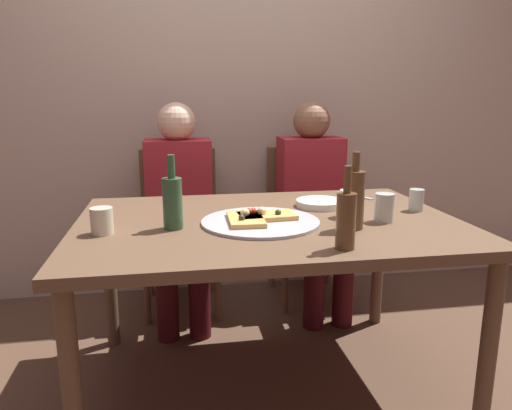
{
  "coord_description": "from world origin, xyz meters",
  "views": [
    {
      "loc": [
        -0.36,
        -1.81,
        1.21
      ],
      "look_at": [
        -0.04,
        0.04,
        0.78
      ],
      "focal_mm": 33.78,
      "sensor_mm": 36.0,
      "label": 1
    }
  ],
  "objects_px": {
    "plate_stack": "(320,203)",
    "pizza_slice_extra": "(266,215)",
    "pizza_tray": "(260,222)",
    "pizza_slice_last": "(246,218)",
    "tumbler_far": "(102,221)",
    "short_glass": "(416,200)",
    "wine_bottle": "(173,201)",
    "wine_glass": "(384,208)",
    "guest_in_beanie": "(314,197)",
    "water_bottle": "(354,199)",
    "chair_right": "(306,212)",
    "tumbler_near": "(349,203)",
    "chair_left": "(180,218)",
    "guest_in_sweater": "(179,202)",
    "table_knife": "(355,196)",
    "beer_bottle": "(346,219)",
    "dining_table": "(268,236)"
  },
  "relations": [
    {
      "from": "plate_stack",
      "to": "pizza_slice_extra",
      "type": "bearing_deg",
      "value": -143.58
    },
    {
      "from": "pizza_tray",
      "to": "pizza_slice_last",
      "type": "xyz_separation_m",
      "value": [
        -0.06,
        -0.0,
        0.02
      ]
    },
    {
      "from": "tumbler_far",
      "to": "short_glass",
      "type": "xyz_separation_m",
      "value": [
        1.27,
        0.14,
        -0.0
      ]
    },
    {
      "from": "wine_bottle",
      "to": "wine_glass",
      "type": "height_order",
      "value": "wine_bottle"
    },
    {
      "from": "guest_in_beanie",
      "to": "water_bottle",
      "type": "bearing_deg",
      "value": 81.86
    },
    {
      "from": "tumbler_far",
      "to": "guest_in_beanie",
      "type": "bearing_deg",
      "value": 39.84
    },
    {
      "from": "pizza_slice_extra",
      "to": "short_glass",
      "type": "distance_m",
      "value": 0.67
    },
    {
      "from": "tumbler_far",
      "to": "short_glass",
      "type": "height_order",
      "value": "tumbler_far"
    },
    {
      "from": "wine_bottle",
      "to": "chair_right",
      "type": "distance_m",
      "value": 1.31
    },
    {
      "from": "guest_in_beanie",
      "to": "plate_stack",
      "type": "bearing_deg",
      "value": 75.59
    },
    {
      "from": "pizza_tray",
      "to": "wine_bottle",
      "type": "distance_m",
      "value": 0.34
    },
    {
      "from": "wine_bottle",
      "to": "plate_stack",
      "type": "relative_size",
      "value": 1.29
    },
    {
      "from": "pizza_tray",
      "to": "wine_glass",
      "type": "xyz_separation_m",
      "value": [
        0.48,
        -0.05,
        0.05
      ]
    },
    {
      "from": "tumbler_near",
      "to": "chair_left",
      "type": "height_order",
      "value": "chair_left"
    },
    {
      "from": "pizza_slice_last",
      "to": "guest_in_sweater",
      "type": "relative_size",
      "value": 0.19
    },
    {
      "from": "table_knife",
      "to": "guest_in_beanie",
      "type": "bearing_deg",
      "value": -15.34
    },
    {
      "from": "pizza_slice_extra",
      "to": "beer_bottle",
      "type": "relative_size",
      "value": 0.85
    },
    {
      "from": "chair_right",
      "to": "tumbler_far",
      "type": "bearing_deg",
      "value": 44.42
    },
    {
      "from": "short_glass",
      "to": "plate_stack",
      "type": "relative_size",
      "value": 0.44
    },
    {
      "from": "tumbler_near",
      "to": "wine_glass",
      "type": "bearing_deg",
      "value": -41.27
    },
    {
      "from": "chair_left",
      "to": "chair_right",
      "type": "height_order",
      "value": "same"
    },
    {
      "from": "tumbler_far",
      "to": "guest_in_sweater",
      "type": "height_order",
      "value": "guest_in_sweater"
    },
    {
      "from": "beer_bottle",
      "to": "plate_stack",
      "type": "bearing_deg",
      "value": 80.44
    },
    {
      "from": "guest_in_beanie",
      "to": "tumbler_near",
      "type": "bearing_deg",
      "value": 83.36
    },
    {
      "from": "plate_stack",
      "to": "guest_in_beanie",
      "type": "height_order",
      "value": "guest_in_beanie"
    },
    {
      "from": "table_knife",
      "to": "short_glass",
      "type": "bearing_deg",
      "value": 177.33
    },
    {
      "from": "pizza_slice_last",
      "to": "wine_bottle",
      "type": "height_order",
      "value": "wine_bottle"
    },
    {
      "from": "beer_bottle",
      "to": "plate_stack",
      "type": "distance_m",
      "value": 0.6
    },
    {
      "from": "pizza_slice_extra",
      "to": "plate_stack",
      "type": "height_order",
      "value": "pizza_slice_extra"
    },
    {
      "from": "short_glass",
      "to": "tumbler_far",
      "type": "bearing_deg",
      "value": -173.92
    },
    {
      "from": "dining_table",
      "to": "tumbler_near",
      "type": "xyz_separation_m",
      "value": [
        0.33,
        -0.01,
        0.12
      ]
    },
    {
      "from": "beer_bottle",
      "to": "table_knife",
      "type": "distance_m",
      "value": 0.84
    },
    {
      "from": "dining_table",
      "to": "beer_bottle",
      "type": "bearing_deg",
      "value": -67.33
    },
    {
      "from": "chair_right",
      "to": "guest_in_beanie",
      "type": "xyz_separation_m",
      "value": [
        0.0,
        -0.15,
        0.13
      ]
    },
    {
      "from": "tumbler_far",
      "to": "chair_right",
      "type": "distance_m",
      "value": 1.48
    },
    {
      "from": "beer_bottle",
      "to": "tumbler_near",
      "type": "height_order",
      "value": "beer_bottle"
    },
    {
      "from": "pizza_tray",
      "to": "table_knife",
      "type": "distance_m",
      "value": 0.69
    },
    {
      "from": "dining_table",
      "to": "wine_glass",
      "type": "xyz_separation_m",
      "value": [
        0.44,
        -0.11,
        0.13
      ]
    },
    {
      "from": "tumbler_near",
      "to": "plate_stack",
      "type": "bearing_deg",
      "value": 106.95
    },
    {
      "from": "pizza_slice_extra",
      "to": "chair_left",
      "type": "xyz_separation_m",
      "value": [
        -0.33,
        0.95,
        -0.24
      ]
    },
    {
      "from": "pizza_slice_extra",
      "to": "wine_bottle",
      "type": "height_order",
      "value": "wine_bottle"
    },
    {
      "from": "tumbler_near",
      "to": "wine_glass",
      "type": "height_order",
      "value": "wine_glass"
    },
    {
      "from": "water_bottle",
      "to": "tumbler_far",
      "type": "height_order",
      "value": "water_bottle"
    },
    {
      "from": "dining_table",
      "to": "tumbler_far",
      "type": "xyz_separation_m",
      "value": [
        -0.62,
        -0.1,
        0.12
      ]
    },
    {
      "from": "wine_glass",
      "to": "guest_in_sweater",
      "type": "xyz_separation_m",
      "value": [
        -0.78,
        0.88,
        -0.14
      ]
    },
    {
      "from": "wine_glass",
      "to": "table_knife",
      "type": "distance_m",
      "value": 0.48
    },
    {
      "from": "tumbler_near",
      "to": "guest_in_sweater",
      "type": "height_order",
      "value": "guest_in_sweater"
    },
    {
      "from": "guest_in_beanie",
      "to": "wine_glass",
      "type": "bearing_deg",
      "value": 91.13
    },
    {
      "from": "guest_in_sweater",
      "to": "wine_bottle",
      "type": "bearing_deg",
      "value": 87.79
    },
    {
      "from": "wine_glass",
      "to": "plate_stack",
      "type": "bearing_deg",
      "value": 120.02
    }
  ]
}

